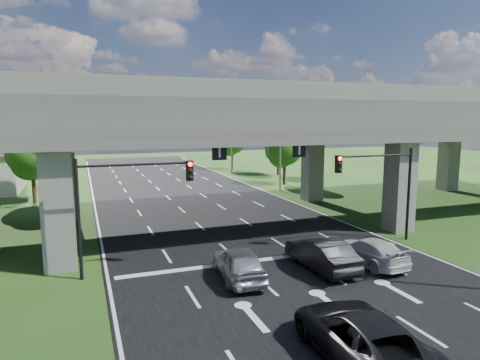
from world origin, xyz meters
TOP-DOWN VIEW (x-y plane):
  - ground at (0.00, 0.00)m, footprint 160.00×160.00m
  - road at (0.00, 10.00)m, footprint 18.00×120.00m
  - overpass at (0.00, 12.00)m, footprint 80.00×15.00m
  - signal_right at (7.82, 3.94)m, footprint 5.76×0.54m
  - signal_left at (-7.82, 3.94)m, footprint 5.76×0.54m
  - streetlight_far at (10.10, 24.00)m, footprint 3.38×0.25m
  - streetlight_beyond at (10.10, 40.00)m, footprint 3.38×0.25m
  - tree_left_near at (-13.95, 26.00)m, footprint 4.50×4.50m
  - tree_left_mid at (-16.95, 34.00)m, footprint 3.91×3.90m
  - tree_left_far at (-12.95, 42.00)m, footprint 4.80×4.80m
  - tree_right_near at (13.05, 28.00)m, footprint 4.20×4.20m
  - tree_right_mid at (16.05, 36.00)m, footprint 3.91×3.90m
  - tree_right_far at (12.05, 44.00)m, footprint 4.50×4.50m
  - car_silver at (-2.72, 1.27)m, footprint 2.32×4.86m
  - car_dark at (1.80, 1.09)m, footprint 1.85×5.03m
  - car_white at (4.66, 0.87)m, footprint 2.39×5.00m
  - car_trailing at (-1.51, -6.95)m, footprint 3.28×6.32m

SIDE VIEW (x-z plane):
  - ground at x=0.00m, z-range 0.00..0.00m
  - road at x=0.00m, z-range 0.00..0.03m
  - car_white at x=4.66m, z-range 0.03..1.43m
  - car_silver at x=-2.72m, z-range 0.03..1.63m
  - car_dark at x=1.80m, z-range 0.03..1.68m
  - car_trailing at x=-1.51m, z-range 0.03..1.73m
  - tree_left_mid at x=-16.95m, z-range 0.79..7.55m
  - tree_right_mid at x=16.05m, z-range 0.79..7.55m
  - signal_right at x=7.82m, z-range 1.19..7.19m
  - signal_left at x=-7.82m, z-range 1.19..7.19m
  - tree_right_near at x=13.05m, z-range 0.86..8.14m
  - tree_left_near at x=-13.95m, z-range 0.92..8.72m
  - tree_right_far at x=12.05m, z-range 0.92..8.72m
  - tree_left_far at x=-12.95m, z-range 0.98..9.30m
  - streetlight_far at x=10.10m, z-range 0.85..10.85m
  - streetlight_beyond at x=10.10m, z-range 0.85..10.85m
  - overpass at x=0.00m, z-range 2.92..12.92m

